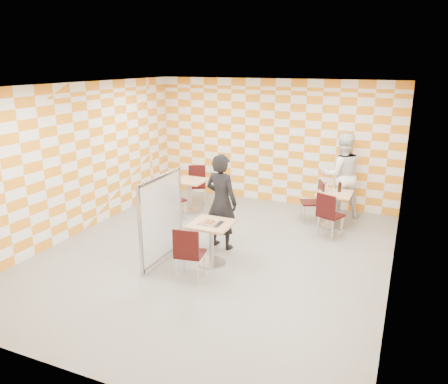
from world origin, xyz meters
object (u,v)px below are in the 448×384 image
Objects in this scene: man_dark at (221,202)px; chair_empty_far at (197,181)px; main_table at (211,236)px; chair_second_front at (328,212)px; chair_main_front at (188,251)px; soda_bottle at (340,187)px; empty_table at (190,190)px; chair_second_side at (316,198)px; second_table at (334,204)px; chair_empty_near at (170,197)px; sport_bottle at (326,187)px; partition at (161,218)px; man_white at (342,175)px.

chair_empty_far is at bearing -42.27° from man_dark.
chair_second_front is (1.63, 1.95, 0.04)m from main_table.
chair_second_front is at bearing 58.22° from chair_main_front.
chair_empty_far is 4.02× the size of soda_bottle.
chair_second_front is 0.85m from soda_bottle.
empty_table is 2.88m from chair_second_side.
second_table is 3.27m from empty_table.
chair_empty_near is (-0.08, -0.76, 0.04)m from empty_table.
man_dark reaches higher than chair_empty_near.
second_table is at bearing 58.51° from main_table.
main_table is 3.09m from second_table.
second_table is at bearing -14.70° from sport_bottle.
sport_bottle is (2.26, 2.91, 0.05)m from partition.
chair_empty_near is at bearing 125.54° from chair_main_front.
main_table is 3.00m from chair_second_side.
chair_main_front is at bearing -109.83° from chair_second_side.
chair_main_front is at bearing -121.78° from chair_second_front.
chair_second_side is (1.21, 2.74, 0.04)m from main_table.
chair_empty_far is (-1.73, 3.74, 0.00)m from chair_main_front.
sport_bottle is at bearing 6.34° from empty_table.
man_white is 0.66m from soda_bottle.
man_white is (3.41, 0.41, 0.41)m from chair_empty_far.
chair_empty_near is 4.02× the size of soda_bottle.
main_table and second_table have the same top height.
chair_empty_near is at bearing 137.31° from main_table.
main_table is 0.81× the size of chair_main_front.
man_dark is at bearing 100.34° from main_table.
man_dark is 8.97× the size of sport_bottle.
chair_empty_far is at bearing 102.14° from empty_table.
main_table is at bearing -59.26° from chair_empty_far.
empty_table is 3.49m from chair_main_front.
chair_empty_near reaches higher than second_table.
partition is (-2.47, -2.18, 0.25)m from chair_second_front.
man_white is (0.00, 1.44, 0.41)m from chair_second_front.
partition is at bearing -64.15° from chair_empty_near.
second_table is 0.42m from chair_second_side.
chair_second_side is (1.26, 3.50, 0.00)m from chair_main_front.
main_table is 3.06m from sport_bottle.
second_table is at bearing 49.28° from partition.
second_table is 0.88m from man_white.
chair_second_front reaches higher than second_table.
chair_empty_near reaches higher than empty_table.
soda_bottle is at bearing 72.85° from man_white.
soda_bottle is at bearing 63.47° from chair_main_front.
chair_empty_near is 3.83m from man_white.
man_white is (0.42, 0.65, 0.41)m from chair_second_side.
chair_second_front is at bearing 6.24° from chair_empty_near.
partition reaches higher than empty_table.
man_white reaches higher than second_table.
second_table is at bearing 65.80° from man_white.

